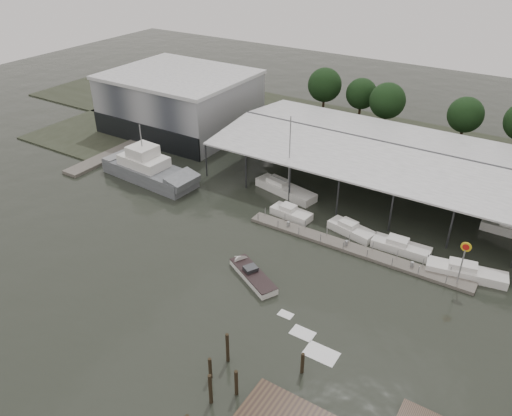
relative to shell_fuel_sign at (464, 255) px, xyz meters
The scene contains 17 objects.
ground 29.06m from the shell_fuel_sign, 159.69° to the right, with size 200.00×200.00×0.00m, color #232820.
land_strip_far 42.05m from the shell_fuel_sign, 130.15° to the left, with size 140.00×30.00×0.30m.
land_strip_west 70.03m from the shell_fuel_sign, 163.37° to the left, with size 20.00×40.00×0.30m.
storage_warehouse 58.52m from the shell_fuel_sign, 160.06° to the left, with size 24.50×20.50×10.50m.
covered_boat_shed 20.71m from the shell_fuel_sign, 119.05° to the left, with size 58.24×24.00×6.96m.
trawler_dock 57.26m from the shell_fuel_sign, behind, with size 3.00×18.00×0.50m.
floating_dock 12.57m from the shell_fuel_sign, behind, with size 28.00×2.00×1.40m.
shell_fuel_sign is the anchor object (origin of this frame).
grey_trawler 45.62m from the shell_fuel_sign, behind, with size 16.46×6.23×8.84m.
white_sailboat 27.54m from the shell_fuel_sign, 162.73° to the left, with size 10.08×4.62×12.03m.
speedboat_underway 22.83m from the shell_fuel_sign, 151.66° to the right, with size 17.48×10.05×2.00m.
moored_cruiser_0 22.57m from the shell_fuel_sign, behind, with size 5.74×2.72×1.70m.
moored_cruiser_1 14.55m from the shell_fuel_sign, 166.55° to the left, with size 6.41×3.46×1.70m.
moored_cruiser_2 8.52m from the shell_fuel_sign, 158.12° to the left, with size 6.94×2.40×1.70m.
moored_cruiser_3 3.91m from the shell_fuel_sign, 78.70° to the left, with size 8.78×3.68×1.70m.
mooring_pilings 28.09m from the shell_fuel_sign, 117.48° to the right, with size 6.75×10.80×3.83m.
horizon_tree_line 39.39m from the shell_fuel_sign, 101.92° to the left, with size 69.48×10.34×10.04m.
Camera 1 is at (31.37, -37.70, 34.69)m, focal length 35.00 mm.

